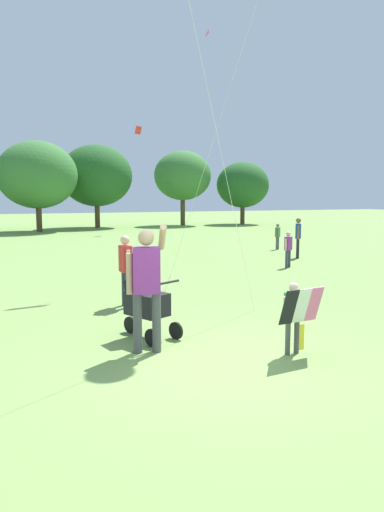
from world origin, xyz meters
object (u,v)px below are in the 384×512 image
Objects in this scene: child_with_butterfly_kite at (295,311)px; person_couple_left at (125,265)px; person_sitting_far at (278,234)px; person_back_turned at (298,235)px; person_red_shirt at (288,247)px; person_adult_flyer at (147,279)px; stroller at (146,301)px.

person_couple_left is (-1.41, 3.85, 0.23)m from child_with_butterfly_kite.
person_sitting_far is 0.75× the size of person_back_turned.
person_couple_left reaches higher than child_with_butterfly_kite.
person_back_turned reaches higher than person_red_shirt.
child_with_butterfly_kite is 0.56× the size of person_adult_flyer.
person_back_turned is at bearing 41.73° from stroller.
person_red_shirt is at bearing -132.73° from person_back_turned.
person_red_shirt is at bearing 55.94° from child_with_butterfly_kite.
stroller is (0.20, 0.67, -0.47)m from person_adult_flyer.
person_red_shirt is 2.50m from person_back_turned.
person_red_shirt reaches higher than child_with_butterfly_kite.
person_couple_left reaches higher than person_red_shirt.
child_with_butterfly_kite is 2.15m from person_adult_flyer.
person_couple_left reaches higher than stroller.
person_sitting_far is at bearing 47.75° from stroller.
person_adult_flyer reaches higher than person_back_turned.
person_adult_flyer is 1.62× the size of person_red_shirt.
person_couple_left is at bearing -147.52° from person_back_turned.
person_adult_flyer is 0.84m from stroller.
stroller is 10.88m from person_back_turned.
person_red_shirt reaches higher than stroller.
stroller is 0.75× the size of person_couple_left.
child_with_butterfly_kite is 0.71× the size of person_back_turned.
person_adult_flyer is 1.69× the size of person_sitting_far.
person_adult_flyer reaches higher than person_sitting_far.
person_sitting_far is at bearing 71.63° from person_back_turned.
person_back_turned is (6.43, 8.84, 0.23)m from child_with_butterfly_kite.
person_back_turned is at bearing -108.37° from person_sitting_far.
child_with_butterfly_kite is 0.71× the size of person_couple_left.
person_adult_flyer reaches higher than person_red_shirt.
person_couple_left is 0.99× the size of person_back_turned.
stroller is at bearing -132.25° from person_sitting_far.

